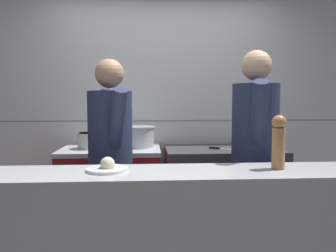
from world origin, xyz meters
name	(u,v)px	position (x,y,z in m)	size (l,w,h in m)	color
wall_back_tiled	(161,107)	(0.00, 1.52, 1.30)	(8.00, 0.06, 2.60)	white
oven_range	(112,193)	(-0.51, 1.12, 0.45)	(0.97, 0.71, 0.91)	maroon
prep_counter	(223,192)	(0.62, 1.12, 0.44)	(1.16, 0.65, 0.89)	#38383D
pass_counter	(191,248)	(0.11, -0.20, 0.47)	(2.81, 0.45, 0.96)	#B7BABF
stock_pot	(90,140)	(-0.71, 1.08, 0.99)	(0.24, 0.24, 0.15)	beige
sauce_pot	(139,136)	(-0.23, 1.15, 1.02)	(0.32, 0.32, 0.21)	#B7BABF
mixing_bowl_steel	(251,145)	(0.89, 1.09, 0.93)	(0.21, 0.21, 0.08)	#B7BABF
chefs_knife	(224,149)	(0.61, 1.04, 0.90)	(0.34, 0.23, 0.02)	#B7BABF
plated_dish_main	(108,167)	(-0.39, -0.16, 0.98)	(0.25, 0.25, 0.09)	white
pepper_mill	(279,141)	(0.65, -0.18, 1.13)	(0.09, 0.09, 0.33)	#AD7A47
chef_head_cook	(111,156)	(-0.44, 0.45, 0.94)	(0.44, 0.73, 1.70)	black
chef_sous	(255,151)	(0.69, 0.37, 0.98)	(0.43, 0.77, 1.76)	black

